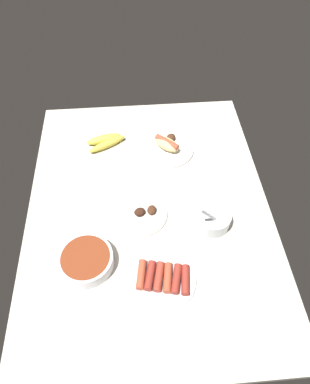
{
  "coord_description": "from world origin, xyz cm",
  "views": [
    {
      "loc": [
        72.51,
        -3.51,
        103.73
      ],
      "look_at": [
        -4.49,
        2.67,
        3.0
      ],
      "focal_mm": 31.57,
      "sensor_mm": 36.0,
      "label": 1
    }
  ],
  "objects_px": {
    "bowl_coleslaw": "(212,218)",
    "plate_sausages": "(163,278)",
    "plate_hotdog_assembled": "(167,146)",
    "banana_bunch": "(106,141)",
    "bowl_chili": "(86,260)",
    "plate_grilled_meat": "(141,213)"
  },
  "relations": [
    {
      "from": "plate_hotdog_assembled",
      "to": "bowl_chili",
      "type": "height_order",
      "value": "plate_hotdog_assembled"
    },
    {
      "from": "bowl_chili",
      "to": "banana_bunch",
      "type": "distance_m",
      "value": 0.56
    },
    {
      "from": "plate_hotdog_assembled",
      "to": "bowl_chili",
      "type": "xyz_separation_m",
      "value": [
        0.51,
        -0.32,
        0.01
      ]
    },
    {
      "from": "plate_sausages",
      "to": "plate_grilled_meat",
      "type": "bearing_deg",
      "value": -167.9
    },
    {
      "from": "plate_grilled_meat",
      "to": "plate_sausages",
      "type": "relative_size",
      "value": 0.92
    },
    {
      "from": "banana_bunch",
      "to": "plate_grilled_meat",
      "type": "bearing_deg",
      "value": 19.41
    },
    {
      "from": "banana_bunch",
      "to": "bowl_coleslaw",
      "type": "xyz_separation_m",
      "value": [
        0.44,
        0.38,
        0.02
      ]
    },
    {
      "from": "plate_hotdog_assembled",
      "to": "plate_sausages",
      "type": "distance_m",
      "value": 0.59
    },
    {
      "from": "bowl_coleslaw",
      "to": "plate_grilled_meat",
      "type": "bearing_deg",
      "value": -102.9
    },
    {
      "from": "bowl_chili",
      "to": "plate_grilled_meat",
      "type": "xyz_separation_m",
      "value": [
        -0.18,
        0.19,
        -0.02
      ]
    },
    {
      "from": "plate_hotdog_assembled",
      "to": "bowl_coleslaw",
      "type": "distance_m",
      "value": 0.4
    },
    {
      "from": "bowl_coleslaw",
      "to": "plate_sausages",
      "type": "bearing_deg",
      "value": -43.64
    },
    {
      "from": "plate_hotdog_assembled",
      "to": "bowl_chili",
      "type": "bearing_deg",
      "value": -31.92
    },
    {
      "from": "plate_hotdog_assembled",
      "to": "plate_grilled_meat",
      "type": "bearing_deg",
      "value": -21.31
    },
    {
      "from": "plate_sausages",
      "to": "bowl_coleslaw",
      "type": "relative_size",
      "value": 1.34
    },
    {
      "from": "plate_grilled_meat",
      "to": "plate_sausages",
      "type": "bearing_deg",
      "value": 12.1
    },
    {
      "from": "plate_hotdog_assembled",
      "to": "bowl_coleslaw",
      "type": "height_order",
      "value": "bowl_coleslaw"
    },
    {
      "from": "bowl_chili",
      "to": "plate_grilled_meat",
      "type": "height_order",
      "value": "bowl_chili"
    },
    {
      "from": "banana_bunch",
      "to": "plate_hotdog_assembled",
      "type": "bearing_deg",
      "value": 79.11
    },
    {
      "from": "bowl_chili",
      "to": "banana_bunch",
      "type": "xyz_separation_m",
      "value": [
        -0.56,
        0.06,
        -0.01
      ]
    },
    {
      "from": "plate_hotdog_assembled",
      "to": "banana_bunch",
      "type": "bearing_deg",
      "value": -100.89
    },
    {
      "from": "plate_grilled_meat",
      "to": "plate_hotdog_assembled",
      "type": "bearing_deg",
      "value": 158.69
    }
  ]
}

